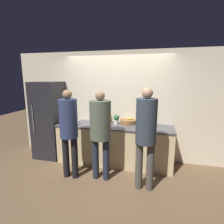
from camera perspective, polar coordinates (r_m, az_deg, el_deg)
ground_plane at (r=4.01m, az=-0.56°, el=-18.46°), size 14.00×14.00×0.00m
wall_back at (r=4.26m, az=1.83°, el=1.96°), size 5.20×0.06×2.60m
counter at (r=4.16m, az=0.78°, el=-10.32°), size 2.64×0.72×0.91m
refrigerator at (r=4.65m, az=-19.80°, el=-2.41°), size 0.65×0.69×1.88m
person_left at (r=3.47m, az=-13.93°, el=-4.72°), size 0.35×0.35×1.76m
person_center at (r=3.32m, az=-3.79°, el=-4.81°), size 0.40×0.40×1.75m
person_right at (r=3.04m, az=11.01°, el=-5.96°), size 0.35×0.35×1.83m
fruit_bowl at (r=4.14m, az=5.34°, el=-3.10°), size 0.38×0.38×0.14m
utensil_crock at (r=4.05m, az=13.45°, el=-3.29°), size 0.09×0.09×0.31m
bottle_amber at (r=4.19m, az=-0.32°, el=-2.62°), size 0.06×0.06×0.18m
cup_white at (r=4.16m, az=-11.15°, el=-3.28°), size 0.09×0.09×0.09m
potted_plant at (r=4.06m, az=1.44°, el=-2.29°), size 0.14×0.14×0.23m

